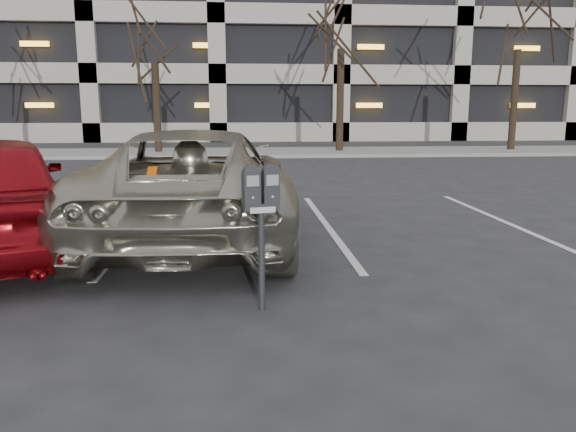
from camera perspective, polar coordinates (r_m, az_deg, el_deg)
The scene contains 6 objects.
ground at distance 6.14m, azimuth -5.78°, elevation -5.63°, with size 140.00×140.00×0.00m, color #28282B.
sidewalk at distance 21.95m, azimuth -5.18°, elevation 6.45°, with size 80.00×4.00×0.12m, color gray.
stall_lines at distance 8.51m, azimuth -15.03°, elevation -1.26°, with size 16.90×5.20×0.00m.
tree_b at distance 22.42m, azimuth -13.62°, elevation 20.10°, with size 3.32×3.32×7.54m.
parking_meter at distance 4.75m, azimuth -2.75°, elevation 1.42°, with size 0.34×0.19×1.25m.
suv_silver at distance 7.62m, azimuth -9.43°, elevation 3.18°, with size 2.56×5.36×1.48m.
Camera 1 is at (0.12, -5.89, 1.74)m, focal length 35.00 mm.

